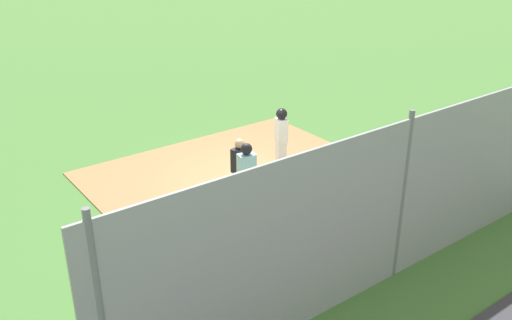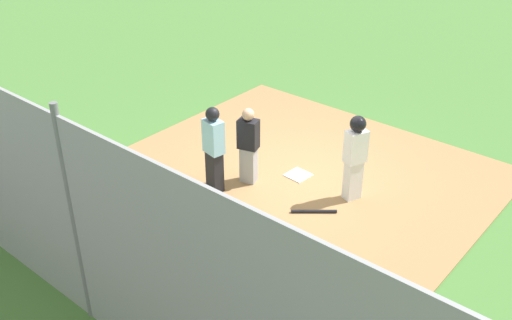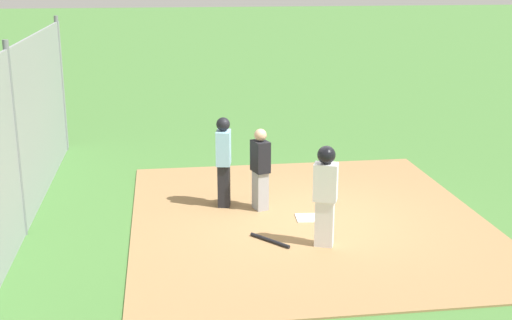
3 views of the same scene
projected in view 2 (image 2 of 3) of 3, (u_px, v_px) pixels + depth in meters
name	position (u px, v px, depth m)	size (l,w,h in m)	color
ground_plane	(298.00, 177.00, 11.95)	(140.00, 140.00, 0.00)	#477A38
dirt_infield	(298.00, 176.00, 11.94)	(7.20, 6.40, 0.03)	#9E774C
home_plate	(298.00, 175.00, 11.93)	(0.44, 0.44, 0.02)	white
catcher	(248.00, 145.00, 11.36)	(0.44, 0.36, 1.57)	#9E9EA3
umpire	(214.00, 148.00, 11.02)	(0.42, 0.33, 1.74)	black
runner	(355.00, 152.00, 10.74)	(0.38, 0.45, 1.70)	silver
baseball_bat	(314.00, 211.00, 10.78)	(0.06, 0.06, 0.84)	black
backstop_fence	(75.00, 224.00, 7.81)	(12.00, 0.10, 3.35)	#93999E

